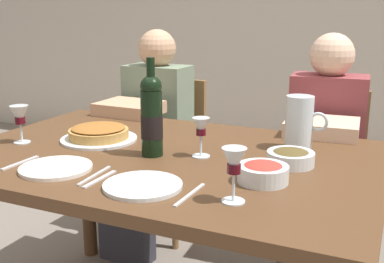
% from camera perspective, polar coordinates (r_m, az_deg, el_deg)
% --- Properties ---
extents(dining_table, '(1.50, 1.00, 0.76)m').
position_cam_1_polar(dining_table, '(1.73, -3.39, -5.57)').
color(dining_table, brown).
rests_on(dining_table, ground).
extents(wine_bottle, '(0.08, 0.08, 0.34)m').
position_cam_1_polar(wine_bottle, '(1.64, -4.88, 1.93)').
color(wine_bottle, black).
rests_on(wine_bottle, dining_table).
extents(water_pitcher, '(0.16, 0.10, 0.20)m').
position_cam_1_polar(water_pitcher, '(1.77, 12.78, 0.67)').
color(water_pitcher, silver).
rests_on(water_pitcher, dining_table).
extents(baked_tart, '(0.30, 0.30, 0.06)m').
position_cam_1_polar(baked_tart, '(1.89, -11.16, -0.23)').
color(baked_tart, silver).
rests_on(baked_tart, dining_table).
extents(salad_bowl, '(0.15, 0.15, 0.06)m').
position_cam_1_polar(salad_bowl, '(1.43, 8.53, -4.83)').
color(salad_bowl, silver).
rests_on(salad_bowl, dining_table).
extents(olive_bowl, '(0.16, 0.16, 0.05)m').
position_cam_1_polar(olive_bowl, '(1.60, 11.78, -3.01)').
color(olive_bowl, silver).
rests_on(olive_bowl, dining_table).
extents(wine_glass_left_diner, '(0.07, 0.07, 0.15)m').
position_cam_1_polar(wine_glass_left_diner, '(1.25, 5.08, -3.91)').
color(wine_glass_left_diner, silver).
rests_on(wine_glass_left_diner, dining_table).
extents(wine_glass_right_diner, '(0.07, 0.07, 0.15)m').
position_cam_1_polar(wine_glass_right_diner, '(1.92, -20.02, 1.67)').
color(wine_glass_right_diner, silver).
rests_on(wine_glass_right_diner, dining_table).
extents(wine_glass_centre, '(0.06, 0.06, 0.14)m').
position_cam_1_polar(wine_glass_centre, '(1.63, 1.09, 0.27)').
color(wine_glass_centre, silver).
rests_on(wine_glass_centre, dining_table).
extents(dinner_plate_left_setting, '(0.23, 0.23, 0.01)m').
position_cam_1_polar(dinner_plate_left_setting, '(1.59, -16.07, -4.23)').
color(dinner_plate_left_setting, white).
rests_on(dinner_plate_left_setting, dining_table).
extents(dinner_plate_right_setting, '(0.23, 0.23, 0.01)m').
position_cam_1_polar(dinner_plate_right_setting, '(1.38, -5.95, -6.48)').
color(dinner_plate_right_setting, silver).
rests_on(dinner_plate_right_setting, dining_table).
extents(fork_left_setting, '(0.02, 0.16, 0.00)m').
position_cam_1_polar(fork_left_setting, '(1.68, -19.97, -3.57)').
color(fork_left_setting, silver).
rests_on(fork_left_setting, dining_table).
extents(knife_left_setting, '(0.02, 0.18, 0.00)m').
position_cam_1_polar(knife_left_setting, '(1.50, -11.65, -5.21)').
color(knife_left_setting, silver).
rests_on(knife_left_setting, dining_table).
extents(knife_right_setting, '(0.02, 0.18, 0.00)m').
position_cam_1_polar(knife_right_setting, '(1.32, -0.26, -7.62)').
color(knife_right_setting, silver).
rests_on(knife_right_setting, dining_table).
extents(spoon_right_setting, '(0.01, 0.16, 0.00)m').
position_cam_1_polar(spoon_right_setting, '(1.46, -11.06, -5.65)').
color(spoon_right_setting, silver).
rests_on(spoon_right_setting, dining_table).
extents(chair_left, '(0.41, 0.41, 0.87)m').
position_cam_1_polar(chair_left, '(2.75, -2.76, -1.65)').
color(chair_left, olive).
rests_on(chair_left, ground).
extents(diner_left, '(0.35, 0.51, 1.16)m').
position_cam_1_polar(diner_left, '(2.52, -5.36, -0.38)').
color(diner_left, gray).
rests_on(diner_left, ground).
extents(chair_right, '(0.43, 0.43, 0.87)m').
position_cam_1_polar(chair_right, '(2.48, 15.87, -4.00)').
color(chair_right, olive).
rests_on(chair_right, ground).
extents(diner_right, '(0.36, 0.52, 1.16)m').
position_cam_1_polar(diner_right, '(2.22, 15.49, -2.91)').
color(diner_right, '#8E3D42').
rests_on(diner_right, ground).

